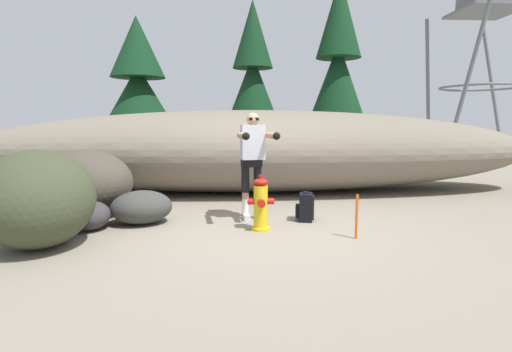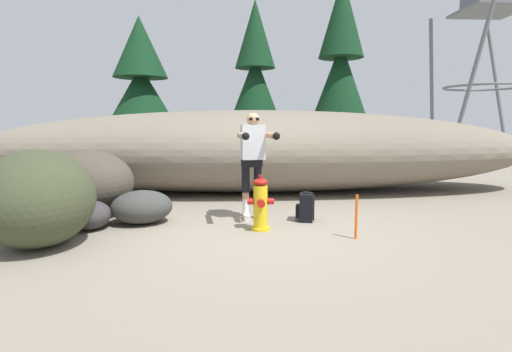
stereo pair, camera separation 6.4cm
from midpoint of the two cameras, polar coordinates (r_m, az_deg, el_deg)
ground_plane at (r=5.87m, az=1.43°, el=-7.81°), size 56.00×56.00×0.04m
dirt_embankment at (r=9.08m, az=0.02°, el=3.64°), size 12.90×3.20×1.84m
fire_hydrant at (r=5.74m, az=0.97°, el=-4.15°), size 0.38×0.33×0.80m
utility_worker at (r=6.25m, az=-0.18°, el=3.40°), size 0.62×1.02×1.70m
spare_backpack at (r=6.35m, az=7.43°, el=-4.50°), size 0.33×0.33×0.47m
boulder_large at (r=5.63m, az=-28.60°, el=-2.85°), size 1.72×1.87×1.21m
boulder_mid at (r=7.21m, az=-23.10°, el=-0.87°), size 2.05×2.03×1.11m
boulder_small at (r=6.39m, az=-15.76°, el=-4.29°), size 1.13×1.05×0.51m
boulder_outlier at (r=6.29m, az=-22.58°, el=-5.20°), size 0.66×0.71×0.42m
pine_tree_far_left at (r=13.44m, az=-16.04°, el=12.02°), size 2.64×2.64×4.88m
pine_tree_left at (r=13.35m, az=0.02°, el=13.65°), size 2.02×2.02×5.49m
pine_tree_center at (r=13.33m, az=12.17°, el=14.43°), size 2.19×2.19×6.12m
survey_stake at (r=5.48m, az=14.53°, el=-5.70°), size 0.04×0.04×0.60m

